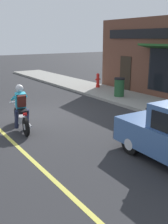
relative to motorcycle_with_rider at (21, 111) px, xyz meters
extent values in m
plane|color=#2B2B2D|center=(1.12, 1.25, -0.68)|extent=(80.00, 80.00, 0.00)
cube|color=gray|center=(6.38, 4.25, -0.61)|extent=(2.60, 22.00, 0.14)
cube|color=brown|center=(7.93, 0.27, 1.42)|extent=(0.50, 9.96, 4.20)
cube|color=#2D2319|center=(7.66, 3.01, 0.37)|extent=(0.04, 0.90, 2.10)
cube|color=black|center=(7.65, 0.27, 2.67)|extent=(0.06, 8.47, 0.50)
cylinder|color=black|center=(0.10, 0.71, -0.37)|extent=(0.19, 0.63, 0.62)
cylinder|color=silver|center=(0.10, 0.71, -0.37)|extent=(0.15, 0.23, 0.22)
cylinder|color=black|center=(-0.10, -0.67, -0.37)|extent=(0.19, 0.63, 0.62)
cylinder|color=silver|center=(-0.10, -0.67, -0.37)|extent=(0.15, 0.23, 0.22)
cube|color=silver|center=(-0.01, -0.03, -0.29)|extent=(0.34, 0.44, 0.24)
ellipsoid|color=#B21919|center=(0.03, 0.22, 0.12)|extent=(0.37, 0.56, 0.24)
cube|color=black|center=(-0.04, -0.26, 0.08)|extent=(0.34, 0.59, 0.10)
cylinder|color=silver|center=(0.09, 0.61, -0.05)|extent=(0.12, 0.33, 0.68)
cylinder|color=silver|center=(0.07, 0.50, 0.23)|extent=(0.56, 0.12, 0.04)
sphere|color=silver|center=(0.10, 0.66, 0.11)|extent=(0.16, 0.16, 0.16)
cylinder|color=silver|center=(0.09, -0.45, -0.39)|extent=(0.16, 0.56, 0.08)
cube|color=red|center=(-0.09, -0.62, 0.05)|extent=(0.13, 0.08, 0.08)
cylinder|color=#282D4C|center=(-0.19, -0.07, -0.25)|extent=(0.19, 0.37, 0.71)
cylinder|color=#282D4C|center=(0.16, -0.12, -0.25)|extent=(0.19, 0.37, 0.71)
cube|color=#33B2D1|center=(-0.01, -0.08, 0.40)|extent=(0.38, 0.37, 0.57)
cylinder|color=#33B2D1|center=(-0.18, 0.19, 0.44)|extent=(0.17, 0.53, 0.26)
cylinder|color=#33B2D1|center=(0.22, 0.13, 0.44)|extent=(0.17, 0.53, 0.26)
sphere|color=silver|center=(0.00, -0.02, 0.81)|extent=(0.26, 0.26, 0.26)
cube|color=#4C1E19|center=(-0.04, -0.24, 0.42)|extent=(0.31, 0.28, 0.42)
cylinder|color=black|center=(1.78, -3.64, -0.38)|extent=(0.20, 0.61, 0.60)
cylinder|color=silver|center=(1.78, -3.64, -0.38)|extent=(0.21, 0.34, 0.33)
cylinder|color=black|center=(3.22, -3.69, -0.38)|extent=(0.20, 0.61, 0.60)
cylinder|color=silver|center=(3.22, -3.69, -0.38)|extent=(0.21, 0.34, 0.33)
cube|color=black|center=(2.48, -4.25, 0.51)|extent=(1.34, 0.39, 0.51)
cube|color=silver|center=(2.01, -2.99, 0.04)|extent=(0.24, 0.05, 0.14)
cube|color=silver|center=(3.03, -3.02, 0.04)|extent=(0.24, 0.05, 0.14)
cube|color=#28282B|center=(2.52, -3.04, -0.33)|extent=(1.61, 0.17, 0.20)
cylinder|color=#23512D|center=(6.11, 1.77, -0.09)|extent=(0.52, 0.52, 0.90)
cylinder|color=black|center=(6.11, 1.77, 0.40)|extent=(0.56, 0.56, 0.08)
cylinder|color=red|center=(6.75, 4.51, -0.46)|extent=(0.24, 0.24, 0.16)
cylinder|color=red|center=(6.75, 4.51, -0.09)|extent=(0.18, 0.18, 0.58)
sphere|color=red|center=(6.75, 4.51, 0.24)|extent=(0.20, 0.20, 0.20)
cylinder|color=red|center=(6.62, 4.51, -0.04)|extent=(0.10, 0.08, 0.08)
cylinder|color=red|center=(6.88, 4.51, -0.04)|extent=(0.10, 0.08, 0.08)
camera|label=1|loc=(-3.09, -8.52, 2.46)|focal=42.00mm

